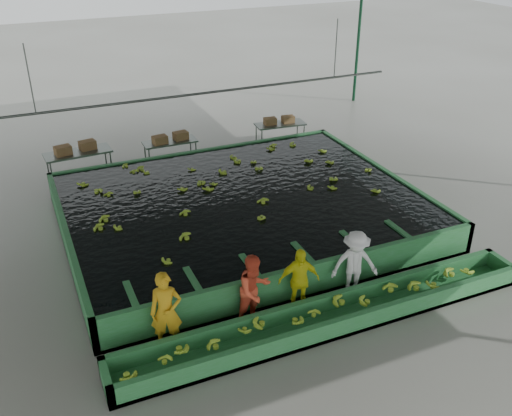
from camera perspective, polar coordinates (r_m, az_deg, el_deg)
name	(u,v)px	position (r m, az deg, el deg)	size (l,w,h in m)	color
ground	(263,248)	(15.69, 0.74, -4.01)	(80.00, 80.00, 0.00)	slate
shed_roof	(265,66)	(13.75, 0.87, 14.03)	(20.00, 22.00, 0.04)	#95969B
shed_posts	(264,164)	(14.54, 0.80, 4.41)	(20.00, 22.00, 5.00)	#113D23
flotation_tank	(242,210)	(16.67, -1.39, -0.22)	(10.00, 8.00, 0.90)	#2A7039
tank_water	(242,198)	(16.48, -1.40, 1.01)	(9.70, 7.70, 0.00)	black
sorting_trough	(331,316)	(12.95, 7.47, -10.70)	(10.00, 1.00, 0.50)	#2A7039
cableway_rail	(200,94)	(18.77, -5.67, 11.31)	(0.08, 0.08, 14.00)	#59605B
rail_hanger_left	(30,79)	(17.66, -21.70, 11.86)	(0.04, 0.04, 2.00)	#59605B
rail_hanger_right	(336,49)	(20.58, 7.99, 15.51)	(0.04, 0.04, 2.00)	#59605B
worker_a	(166,312)	(12.05, -8.98, -10.20)	(0.66, 0.44, 1.81)	gold
worker_b	(254,290)	(12.58, -0.18, -8.22)	(0.84, 0.66, 1.74)	#DD482B
worker_c	(299,280)	(13.00, 4.30, -7.23)	(0.96, 0.40, 1.63)	yellow
worker_d	(355,264)	(13.64, 9.85, -5.56)	(1.11, 0.64, 1.72)	silver
packing_table_left	(80,165)	(20.42, -17.22, 4.09)	(2.20, 0.88, 1.00)	#59605B
packing_table_mid	(171,152)	(21.01, -8.53, 5.53)	(1.91, 0.77, 0.87)	#59605B
packing_table_right	(280,134)	(22.55, 2.42, 7.39)	(1.94, 0.78, 0.88)	#59605B
box_stack_left	(76,152)	(20.25, -17.56, 5.38)	(1.38, 0.38, 0.30)	brown
box_stack_mid	(171,141)	(20.81, -8.53, 6.61)	(1.31, 0.36, 0.28)	brown
box_stack_right	(279,123)	(22.40, 2.32, 8.46)	(1.21, 0.33, 0.26)	brown
floating_bananas	(232,187)	(17.15, -2.43, 2.11)	(9.17, 6.25, 0.13)	#8AB128
trough_bananas	(331,311)	(12.86, 7.51, -10.17)	(9.27, 0.62, 0.12)	#8AB128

